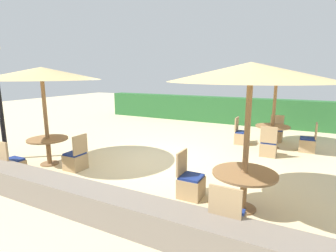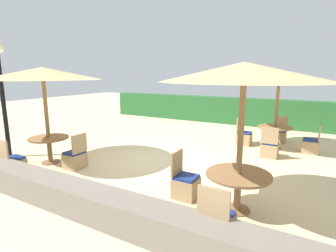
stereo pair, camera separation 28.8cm
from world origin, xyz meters
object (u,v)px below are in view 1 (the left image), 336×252
at_px(parasol_back_right, 277,77).
at_px(round_table_back_right, 272,130).
at_px(patio_chair_front_left_south, 11,167).
at_px(parasol_front_right, 251,73).
at_px(patio_chair_back_right_west, 242,137).
at_px(patio_chair_back_right_north, 276,134).
at_px(patio_chair_front_right_west, 190,184).
at_px(parasol_front_left, 41,74).
at_px(round_table_front_right, 244,180).
at_px(patio_chair_front_left_east, 76,160).
at_px(patio_chair_front_right_south, 227,225).
at_px(patio_chair_back_right_east, 308,144).
at_px(patio_chair_back_right_south, 268,147).
at_px(round_table_front_left, 48,144).

xyz_separation_m(parasol_back_right, round_table_back_right, (0.00, -0.00, -1.74)).
distance_m(patio_chair_front_left_south, parasol_front_right, 5.72).
relative_size(patio_chair_back_right_west, patio_chair_front_left_south, 1.00).
height_order(patio_chair_back_right_north, patio_chair_front_right_west, same).
bearing_deg(round_table_back_right, patio_chair_back_right_west, 177.65).
bearing_deg(patio_chair_back_right_north, patio_chair_front_left_south, 51.41).
bearing_deg(patio_chair_back_right_west, parasol_front_left, -42.99).
bearing_deg(round_table_front_right, patio_chair_front_left_east, 178.90).
relative_size(patio_chair_back_right_west, patio_chair_front_right_south, 1.00).
bearing_deg(parasol_back_right, patio_chair_back_right_west, 177.65).
distance_m(patio_chair_front_left_east, patio_chair_front_right_south, 4.38).
bearing_deg(patio_chair_back_right_east, parasol_front_right, 166.76).
bearing_deg(parasol_front_right, patio_chair_front_right_west, 178.99).
bearing_deg(patio_chair_front_right_south, patio_chair_back_right_south, 89.48).
bearing_deg(patio_chair_back_right_west, round_table_front_left, -42.99).
bearing_deg(round_table_front_left, patio_chair_back_right_east, 35.87).
height_order(patio_chair_back_right_east, round_table_front_left, patio_chair_back_right_east).
height_order(parasol_back_right, parasol_front_right, parasol_front_right).
bearing_deg(patio_chair_front_left_south, patio_chair_front_right_south, -0.65).
relative_size(round_table_back_right, patio_chair_front_left_south, 1.17).
bearing_deg(parasol_front_right, patio_chair_back_right_west, 102.10).
xyz_separation_m(round_table_front_left, patio_chair_front_left_south, (0.00, -1.05, -0.30)).
distance_m(parasol_front_right, round_table_front_right, 1.88).
relative_size(patio_chair_back_right_east, patio_chair_front_right_south, 1.00).
distance_m(patio_chair_back_right_west, parasol_front_right, 5.16).
bearing_deg(patio_chair_front_left_east, parasol_front_left, 92.14).
relative_size(round_table_back_right, patio_chair_back_right_east, 1.17).
bearing_deg(parasol_back_right, round_table_front_left, -139.29).
distance_m(round_table_back_right, patio_chair_front_left_east, 6.16).
relative_size(patio_chair_back_right_east, round_table_front_left, 0.89).
relative_size(round_table_front_right, patio_chair_front_right_west, 1.23).
distance_m(patio_chair_back_right_west, round_table_front_left, 6.19).
height_order(parasol_back_right, patio_chair_back_right_west, parasol_back_right).
distance_m(parasol_front_left, round_table_front_left, 1.86).
xyz_separation_m(round_table_back_right, round_table_front_left, (-5.21, -4.48, -0.02)).
bearing_deg(patio_chair_front_left_south, parasol_front_left, 90.20).
xyz_separation_m(patio_chair_back_right_north, parasol_front_right, (-0.05, -5.57, 2.19)).
relative_size(patio_chair_back_right_south, parasol_front_left, 0.31).
bearing_deg(round_table_back_right, round_table_front_left, -139.29).
relative_size(parasol_back_right, patio_chair_back_right_south, 2.95).
xyz_separation_m(patio_chair_back_right_west, patio_chair_front_right_west, (-0.07, -4.55, 0.00)).
height_order(patio_chair_back_right_south, parasol_front_right, parasol_front_right).
xyz_separation_m(patio_chair_back_right_north, patio_chair_front_left_south, (-5.24, -6.57, 0.00)).
relative_size(patio_chair_front_left_east, patio_chair_front_right_south, 1.00).
distance_m(patio_chair_front_left_south, patio_chair_front_right_west, 4.27).
height_order(patio_chair_front_left_east, parasol_front_right, parasol_front_right).
bearing_deg(patio_chair_front_left_south, patio_chair_front_right_west, 13.82).
bearing_deg(patio_chair_front_right_west, patio_chair_back_right_west, 179.18).
bearing_deg(round_table_back_right, patio_chair_back_right_south, -89.34).
relative_size(parasol_front_left, parasol_front_right, 1.06).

